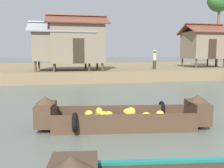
{
  "coord_description": "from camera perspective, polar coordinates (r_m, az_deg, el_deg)",
  "views": [
    {
      "loc": [
        -2.24,
        -1.63,
        2.1
      ],
      "look_at": [
        -0.49,
        6.67,
        1.05
      ],
      "focal_mm": 38.92,
      "sensor_mm": 36.0,
      "label": 1
    }
  ],
  "objects": [
    {
      "name": "ground_plane",
      "position": [
        12.03,
        -0.98,
        -3.02
      ],
      "size": [
        300.0,
        300.0,
        0.0
      ],
      "primitive_type": "plane",
      "color": "#596056"
    },
    {
      "name": "riverbank_strip",
      "position": [
        27.19,
        -7.15,
        3.42
      ],
      "size": [
        160.0,
        20.0,
        0.84
      ],
      "primitive_type": "cube",
      "color": "#7F6B4C",
      "rests_on": "ground"
    },
    {
      "name": "banana_boat",
      "position": [
        7.06,
        2.5,
        -7.66
      ],
      "size": [
        4.97,
        1.78,
        0.93
      ],
      "color": "#473323",
      "rests_on": "ground"
    },
    {
      "name": "stilt_house_left",
      "position": [
        19.47,
        -11.57,
        8.9
      ],
      "size": [
        4.95,
        3.71,
        3.73
      ],
      "color": "#4C3826",
      "rests_on": "riverbank_strip"
    },
    {
      "name": "stilt_house_mid_left",
      "position": [
        19.27,
        -8.2,
        9.61
      ],
      "size": [
        4.63,
        3.54,
        4.25
      ],
      "color": "#4C3826",
      "rests_on": "riverbank_strip"
    },
    {
      "name": "stilt_house_mid_right",
      "position": [
        25.59,
        20.61,
        8.68
      ],
      "size": [
        3.98,
        3.53,
        4.2
      ],
      "color": "#4C3826",
      "rests_on": "riverbank_strip"
    },
    {
      "name": "palm_tree_near",
      "position": [
        27.27,
        23.93,
        17.48
      ],
      "size": [
        2.34,
        2.34,
        7.75
      ],
      "color": "brown",
      "rests_on": "riverbank_strip"
    },
    {
      "name": "vendor_person",
      "position": [
        20.85,
        9.96,
        5.99
      ],
      "size": [
        0.44,
        0.44,
        1.66
      ],
      "color": "#332D28",
      "rests_on": "riverbank_strip"
    }
  ]
}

